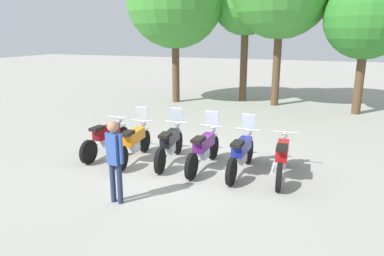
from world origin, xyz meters
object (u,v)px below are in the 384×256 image
Objects in this scene: motorcycle_0 at (106,137)px; tree_3 at (367,18)px; tree_1 at (246,1)px; motorcycle_5 at (282,157)px; motorcycle_1 at (134,142)px; motorcycle_2 at (170,143)px; person_0 at (115,156)px; motorcycle_4 at (241,153)px; motorcycle_3 at (204,148)px.

motorcycle_0 is 0.39× the size of tree_3.
motorcycle_5 is at bearing -71.56° from tree_1.
tree_3 is (5.23, -1.23, -0.87)m from tree_1.
motorcycle_1 is (0.96, -0.13, 0.01)m from motorcycle_0.
tree_3 is at bearing -17.66° from motorcycle_5.
tree_1 reaches higher than motorcycle_2.
person_0 reaches higher than motorcycle_0.
motorcycle_5 is 3.92m from person_0.
motorcycle_2 is 10.24m from tree_3.
motorcycle_5 is 10.91m from tree_1.
person_0 is (0.94, -2.35, 0.49)m from motorcycle_1.
motorcycle_4 is (1.94, -0.06, 0.00)m from motorcycle_2.
motorcycle_1 is 1.95m from motorcycle_3.
motorcycle_2 is 0.34× the size of tree_1.
motorcycle_3 is 1.28× the size of person_0.
motorcycle_4 is at bearing -88.03° from motorcycle_0.
motorcycle_2 and motorcycle_3 have the same top height.
tree_1 is at bearing -5.26° from motorcycle_2.
motorcycle_3 reaches higher than motorcycle_5.
motorcycle_3 is at bearing 92.63° from motorcycle_4.
motorcycle_2 is 1.00× the size of motorcycle_3.
person_0 is at bearing -140.73° from motorcycle_0.
motorcycle_1 is 1.00× the size of motorcycle_3.
person_0 is 12.64m from tree_1.
motorcycle_5 is (0.96, 0.05, -0.01)m from motorcycle_4.
person_0 is (-1.00, -2.48, 0.49)m from motorcycle_3.
motorcycle_1 is 10.63m from tree_1.
motorcycle_2 is at bearing -176.97° from person_0.
motorcycle_1 is at bearing 95.44° from motorcycle_3.
tree_1 reaches higher than tree_3.
motorcycle_1 is at bearing 94.89° from motorcycle_4.
motorcycle_2 is 2.91m from motorcycle_5.
motorcycle_4 is at bearing 89.53° from motorcycle_5.
motorcycle_4 is at bearing -98.54° from motorcycle_2.
motorcycle_1 reaches higher than motorcycle_0.
motorcycle_2 is (1.93, 0.08, 0.01)m from motorcycle_0.
motorcycle_0 is at bearing -138.74° from person_0.
tree_3 is (3.03, 8.33, 3.43)m from motorcycle_4.
motorcycle_3 is (0.97, -0.07, 0.00)m from motorcycle_2.
motorcycle_0 is 3.87m from motorcycle_4.
motorcycle_5 is (3.87, 0.20, -0.01)m from motorcycle_1.
motorcycle_3 and motorcycle_4 have the same top height.
person_0 is at bearing 159.47° from motorcycle_3.
tree_3 is (5.00, 10.82, 2.94)m from person_0.
motorcycle_4 is at bearing -109.97° from tree_3.
tree_3 is (5.94, 8.48, 3.43)m from motorcycle_1.
motorcycle_5 is at bearing -87.45° from motorcycle_0.
person_0 reaches higher than motorcycle_1.
motorcycle_1 is 2.57m from person_0.
motorcycle_2 is 10.43m from tree_1.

